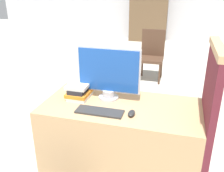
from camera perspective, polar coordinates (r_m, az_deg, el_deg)
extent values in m
cube|color=tan|center=(2.38, 1.92, -12.47)|extent=(1.37, 0.69, 0.75)
cube|color=#5B1E28|center=(2.19, 20.50, -9.09)|extent=(0.05, 0.66, 1.28)
cube|color=tan|center=(1.95, 23.12, 7.96)|extent=(0.07, 0.66, 0.05)
cylinder|color=#B7B7BC|center=(2.31, -0.78, -2.60)|extent=(0.18, 0.18, 0.02)
cylinder|color=#B7B7BC|center=(2.29, -0.79, -1.68)|extent=(0.11, 0.11, 0.06)
cube|color=#B7B7BC|center=(2.21, -0.78, 3.62)|extent=(0.57, 0.01, 0.41)
cube|color=#19479E|center=(2.21, -0.82, 3.58)|extent=(0.55, 0.02, 0.38)
cube|color=#2D2D2D|center=(2.06, -2.87, -5.87)|extent=(0.39, 0.14, 0.02)
ellipsoid|color=#262626|center=(2.02, 4.48, -6.23)|extent=(0.06, 0.11, 0.04)
cube|color=silver|center=(2.34, -7.29, -2.26)|extent=(0.18, 0.24, 0.03)
cube|color=orange|center=(2.34, -7.39, -1.45)|extent=(0.19, 0.27, 0.03)
cube|color=#232328|center=(2.32, -7.54, -0.72)|extent=(0.15, 0.22, 0.04)
cube|color=silver|center=(2.32, -7.60, 0.21)|extent=(0.19, 0.24, 0.03)
cylinder|color=#4C3323|center=(4.70, 6.16, 3.07)|extent=(0.04, 0.04, 0.39)
cylinder|color=#4C3323|center=(4.66, 10.77, 2.62)|extent=(0.04, 0.04, 0.39)
cylinder|color=#4C3323|center=(5.06, 6.91, 4.43)|extent=(0.04, 0.04, 0.39)
cylinder|color=#4C3323|center=(5.02, 11.20, 4.02)|extent=(0.04, 0.04, 0.39)
cube|color=#4C3323|center=(4.79, 8.91, 6.04)|extent=(0.44, 0.44, 0.05)
cube|color=#4C3323|center=(4.92, 9.41, 9.76)|extent=(0.44, 0.04, 0.50)
cube|color=brown|center=(8.24, 8.35, 16.70)|extent=(1.17, 0.32, 1.92)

